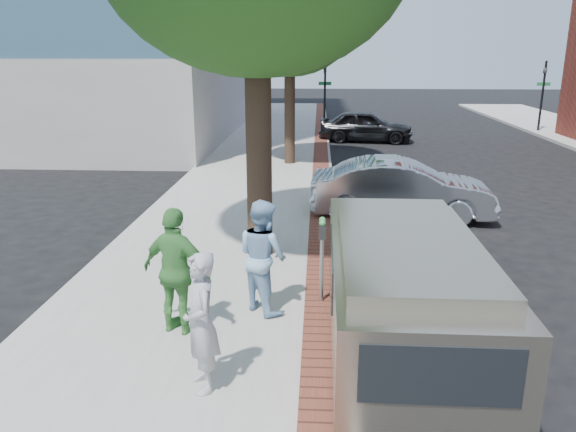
# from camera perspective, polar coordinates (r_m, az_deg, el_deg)

# --- Properties ---
(ground) EXTENTS (120.00, 120.00, 0.00)m
(ground) POSITION_cam_1_polar(r_m,az_deg,el_deg) (10.17, -0.52, -8.30)
(ground) COLOR black
(ground) RESTS_ON ground
(sidewalk) EXTENTS (5.00, 60.00, 0.15)m
(sidewalk) POSITION_cam_1_polar(r_m,az_deg,el_deg) (17.85, -3.71, 2.80)
(sidewalk) COLOR #9E9991
(sidewalk) RESTS_ON ground
(brick_strip) EXTENTS (0.60, 60.00, 0.01)m
(brick_strip) POSITION_cam_1_polar(r_m,az_deg,el_deg) (17.71, 3.39, 2.96)
(brick_strip) COLOR brown
(brick_strip) RESTS_ON sidewalk
(curb) EXTENTS (0.10, 60.00, 0.15)m
(curb) POSITION_cam_1_polar(r_m,az_deg,el_deg) (17.73, 4.51, 2.69)
(curb) COLOR gray
(curb) RESTS_ON ground
(office_base) EXTENTS (18.20, 22.20, 4.00)m
(office_base) POSITION_cam_1_polar(r_m,az_deg,el_deg) (34.13, -20.79, 11.53)
(office_base) COLOR gray
(office_base) RESTS_ON ground
(signal_near) EXTENTS (0.70, 0.15, 3.80)m
(signal_near) POSITION_cam_1_polar(r_m,az_deg,el_deg) (31.29, 3.77, 12.65)
(signal_near) COLOR black
(signal_near) RESTS_ON ground
(signal_far) EXTENTS (0.70, 0.15, 3.80)m
(signal_far) POSITION_cam_1_polar(r_m,az_deg,el_deg) (33.48, 24.47, 11.50)
(signal_far) COLOR black
(signal_far) RESTS_ON ground
(tree_far) EXTENTS (4.80, 4.80, 7.14)m
(tree_far) POSITION_cam_1_polar(r_m,az_deg,el_deg) (21.28, 0.18, 19.18)
(tree_far) COLOR black
(tree_far) RESTS_ON sidewalk
(parking_meter) EXTENTS (0.12, 0.32, 1.47)m
(parking_meter) POSITION_cam_1_polar(r_m,az_deg,el_deg) (9.31, 3.48, -2.72)
(parking_meter) COLOR gray
(parking_meter) RESTS_ON sidewalk
(person_gray) EXTENTS (0.66, 0.78, 1.81)m
(person_gray) POSITION_cam_1_polar(r_m,az_deg,el_deg) (7.07, -8.84, -10.66)
(person_gray) COLOR #A4A4A9
(person_gray) RESTS_ON sidewalk
(person_officer) EXTENTS (1.14, 1.14, 1.86)m
(person_officer) POSITION_cam_1_polar(r_m,az_deg,el_deg) (9.08, -2.59, -4.06)
(person_officer) COLOR #92BEE2
(person_officer) RESTS_ON sidewalk
(person_green) EXTENTS (1.23, 0.85, 1.94)m
(person_green) POSITION_cam_1_polar(r_m,az_deg,el_deg) (8.49, -11.23, -5.54)
(person_green) COLOR #489342
(person_green) RESTS_ON sidewalk
(sedan_silver) EXTENTS (4.80, 1.88, 1.56)m
(sedan_silver) POSITION_cam_1_polar(r_m,az_deg,el_deg) (15.02, 11.46, 2.67)
(sedan_silver) COLOR #BABCC2
(sedan_silver) RESTS_ON ground
(bg_car) EXTENTS (4.70, 2.35, 1.54)m
(bg_car) POSITION_cam_1_polar(r_m,az_deg,el_deg) (27.99, 7.93, 9.05)
(bg_car) COLOR black
(bg_car) RESTS_ON ground
(van) EXTENTS (2.03, 5.19, 1.90)m
(van) POSITION_cam_1_polar(r_m,az_deg,el_deg) (8.15, 11.47, -7.11)
(van) COLOR gray
(van) RESTS_ON ground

